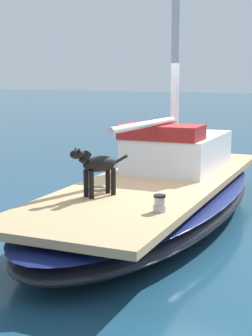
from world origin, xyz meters
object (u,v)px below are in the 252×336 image
object	(u,v)px
deck_winch	(160,204)
sailboat_main	(155,200)
dog_black	(97,166)
coiled_rope	(96,188)

from	to	relation	value
deck_winch	sailboat_main	bearing A→B (deg)	116.30
deck_winch	dog_black	bearing A→B (deg)	162.31
dog_black	deck_winch	world-z (taller)	dog_black
dog_black	deck_winch	bearing A→B (deg)	-17.69
sailboat_main	deck_winch	bearing A→B (deg)	-63.70
dog_black	coiled_rope	world-z (taller)	dog_black
sailboat_main	coiled_rope	xyz separation A→B (m)	(-0.48, -1.04, 0.35)
sailboat_main	dog_black	world-z (taller)	dog_black
dog_black	coiled_rope	xyz separation A→B (m)	(-0.24, 0.37, -0.40)
dog_black	coiled_rope	size ratio (longest dim) A/B	2.73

